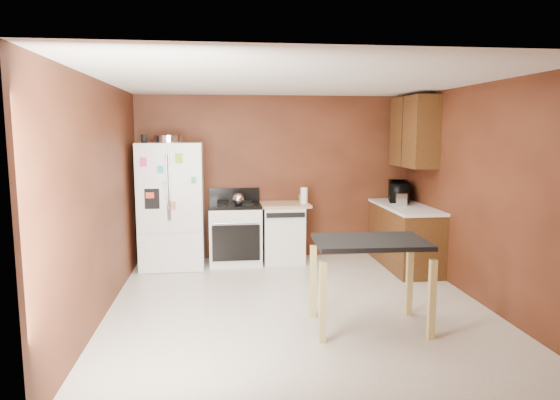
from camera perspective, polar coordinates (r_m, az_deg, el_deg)
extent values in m
plane|color=silver|center=(5.80, 2.00, -11.92)|extent=(4.50, 4.50, 0.00)
plane|color=white|center=(5.48, 2.13, 13.50)|extent=(4.50, 4.50, 0.00)
plane|color=#5E2C18|center=(7.72, -0.52, 2.59)|extent=(4.20, 0.00, 4.20)
plane|color=#5E2C18|center=(3.33, 8.08, -4.62)|extent=(4.20, 0.00, 4.20)
plane|color=#5E2C18|center=(5.58, -19.78, 0.06)|extent=(0.00, 4.50, 4.50)
plane|color=#5E2C18|center=(6.18, 21.68, 0.70)|extent=(0.00, 4.50, 4.50)
cylinder|color=silver|center=(7.34, -12.68, 6.83)|extent=(0.41, 0.41, 0.10)
cylinder|color=black|center=(7.19, -15.28, 6.78)|extent=(0.08, 0.08, 0.12)
sphere|color=silver|center=(7.26, -4.80, 0.12)|extent=(0.17, 0.17, 0.17)
cylinder|color=white|center=(7.42, 2.76, 0.51)|extent=(0.12, 0.12, 0.24)
cylinder|color=green|center=(7.56, 2.58, 0.17)|extent=(0.11, 0.11, 0.12)
cube|color=silver|center=(7.41, 13.66, 0.13)|extent=(0.21, 0.28, 0.18)
imported|color=black|center=(7.81, 13.36, 0.89)|extent=(0.47, 0.58, 0.28)
cube|color=white|center=(7.37, -12.25, -0.58)|extent=(0.90, 0.75, 1.80)
cube|color=white|center=(6.98, -14.45, 1.20)|extent=(0.43, 0.02, 1.20)
cube|color=white|center=(6.94, -10.76, 1.27)|extent=(0.43, 0.02, 1.20)
cube|color=white|center=(7.11, -12.39, -5.99)|extent=(0.88, 0.02, 0.54)
cube|color=black|center=(6.99, -14.42, 0.13)|extent=(0.20, 0.01, 0.28)
cylinder|color=silver|center=(6.93, -12.76, 1.37)|extent=(0.02, 0.02, 0.90)
cylinder|color=silver|center=(6.93, -12.51, 1.38)|extent=(0.02, 0.02, 0.90)
cube|color=#F53997|center=(6.94, -15.36, 4.19)|extent=(0.09, 0.00, 0.12)
cube|color=#34B3DD|center=(6.92, -13.52, 3.42)|extent=(0.08, 0.00, 0.10)
cube|color=#A9D32C|center=(6.88, -11.49, 4.71)|extent=(0.10, 0.00, 0.13)
cube|color=#45C374|center=(6.89, -9.85, 2.25)|extent=(0.07, 0.00, 0.09)
cube|color=#F44328|center=(6.97, -14.66, 0.52)|extent=(0.11, 0.00, 0.08)
cube|color=#C47557|center=(6.96, -12.16, -0.66)|extent=(0.08, 0.00, 0.11)
cube|color=#A0DBF0|center=(6.93, -13.06, 1.78)|extent=(0.07, 0.00, 0.07)
cube|color=white|center=(7.48, -5.13, -4.01)|extent=(0.76, 0.65, 0.85)
cube|color=black|center=(7.40, -5.17, -0.60)|extent=(0.76, 0.65, 0.05)
cube|color=black|center=(7.67, -5.25, 0.64)|extent=(0.76, 0.06, 0.20)
cube|color=black|center=(7.16, -5.04, -4.92)|extent=(0.68, 0.02, 0.52)
cylinder|color=silver|center=(7.09, -5.07, -2.65)|extent=(0.62, 0.02, 0.02)
cylinder|color=black|center=(7.55, -6.58, -0.22)|extent=(0.17, 0.17, 0.02)
cylinder|color=black|center=(7.56, -3.85, -0.17)|extent=(0.17, 0.17, 0.02)
cylinder|color=black|center=(7.23, -6.56, -0.58)|extent=(0.17, 0.17, 0.02)
cylinder|color=black|center=(7.24, -3.71, -0.53)|extent=(0.17, 0.17, 0.02)
cube|color=white|center=(7.55, 0.34, -3.86)|extent=(0.60, 0.60, 0.85)
cube|color=black|center=(7.19, 0.66, -1.75)|extent=(0.56, 0.02, 0.07)
cube|color=tan|center=(7.48, 0.35, -0.52)|extent=(0.78, 0.62, 0.04)
cube|color=#5A3118|center=(7.49, 14.04, -4.16)|extent=(0.60, 1.55, 0.86)
cube|color=white|center=(7.41, 14.16, -0.75)|extent=(0.63, 1.58, 0.04)
cube|color=#5A3118|center=(7.47, 15.06, 7.52)|extent=(0.35, 1.05, 1.00)
cube|color=black|center=(7.41, 13.78, 7.57)|extent=(0.01, 0.01, 1.00)
cube|color=black|center=(5.01, 10.29, -4.72)|extent=(1.12, 0.77, 0.05)
cube|color=tan|center=(5.34, 3.80, -9.30)|extent=(0.07, 0.07, 0.78)
cube|color=tan|center=(5.58, 14.57, -8.79)|extent=(0.07, 0.07, 0.78)
cube|color=tan|center=(4.74, 4.91, -11.57)|extent=(0.07, 0.07, 0.78)
cube|color=tan|center=(5.00, 16.96, -10.82)|extent=(0.07, 0.07, 0.78)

